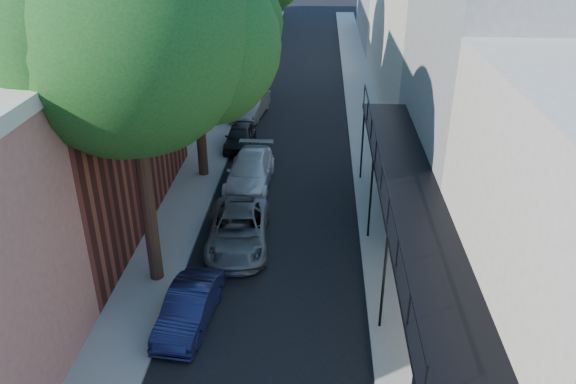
# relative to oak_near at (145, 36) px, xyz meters

# --- Properties ---
(road_surface) EXTENTS (6.00, 64.00, 0.01)m
(road_surface) POSITION_rel_oak_near_xyz_m (3.37, 19.74, -7.87)
(road_surface) COLOR black
(road_surface) RESTS_ON ground
(sidewalk_left) EXTENTS (2.00, 64.00, 0.12)m
(sidewalk_left) POSITION_rel_oak_near_xyz_m (-0.63, 19.74, -7.82)
(sidewalk_left) COLOR gray
(sidewalk_left) RESTS_ON ground
(sidewalk_right) EXTENTS (2.00, 64.00, 0.12)m
(sidewalk_right) POSITION_rel_oak_near_xyz_m (7.37, 19.74, -7.82)
(sidewalk_right) COLOR gray
(sidewalk_right) RESTS_ON ground
(buildings_left) EXTENTS (10.10, 59.10, 12.00)m
(buildings_left) POSITION_rel_oak_near_xyz_m (-5.93, 18.50, -2.94)
(buildings_left) COLOR tan
(buildings_left) RESTS_ON ground
(buildings_right) EXTENTS (9.80, 55.00, 10.00)m
(buildings_right) POSITION_rel_oak_near_xyz_m (12.36, 19.23, -3.45)
(buildings_right) COLOR beige
(buildings_right) RESTS_ON ground
(oak_near) EXTENTS (7.48, 6.80, 11.42)m
(oak_near) POSITION_rel_oak_near_xyz_m (0.00, 0.00, 0.00)
(oak_near) COLOR #321F14
(oak_near) RESTS_ON ground
(oak_mid) EXTENTS (6.60, 6.00, 10.20)m
(oak_mid) POSITION_rel_oak_near_xyz_m (-0.05, 7.97, -0.82)
(oak_mid) COLOR #321F14
(oak_mid) RESTS_ON ground
(parked_car_b) EXTENTS (1.59, 3.60, 1.15)m
(parked_car_b) POSITION_rel_oak_near_xyz_m (1.11, -2.33, -7.30)
(parked_car_b) COLOR #121739
(parked_car_b) RESTS_ON ground
(parked_car_c) EXTENTS (2.40, 4.70, 1.27)m
(parked_car_c) POSITION_rel_oak_near_xyz_m (1.97, 2.01, -7.24)
(parked_car_c) COLOR slate
(parked_car_c) RESTS_ON ground
(parked_car_d) EXTENTS (2.00, 4.65, 1.34)m
(parked_car_d) POSITION_rel_oak_near_xyz_m (1.80, 6.90, -7.21)
(parked_car_d) COLOR silver
(parked_car_d) RESTS_ON ground
(parked_car_e) EXTENTS (1.42, 3.45, 1.17)m
(parked_car_e) POSITION_rel_oak_near_xyz_m (0.77, 11.22, -7.29)
(parked_car_e) COLOR black
(parked_car_e) RESTS_ON ground
(parked_car_f) EXTENTS (1.98, 4.35, 1.38)m
(parked_car_f) POSITION_rel_oak_near_xyz_m (0.77, 15.96, -7.19)
(parked_car_f) COLOR gray
(parked_car_f) RESTS_ON ground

